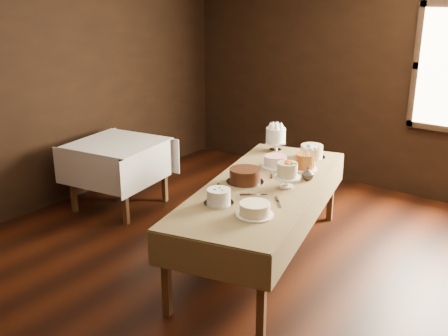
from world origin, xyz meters
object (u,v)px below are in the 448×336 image
Objects in this scene: cake_caramel at (305,162)px; cake_speckled at (312,152)px; cake_lattice at (275,162)px; cake_server_b at (279,204)px; cake_meringue at (276,140)px; cake_server_a at (259,194)px; flower_vase at (308,173)px; display_table at (264,190)px; cake_swirl at (219,197)px; cake_server_e at (226,190)px; cake_server_d at (303,178)px; cake_cream at (255,210)px; cake_chocolate at (245,176)px; cake_flowers at (287,176)px; cake_server_c at (272,172)px; side_table at (118,150)px.

cake_speckled is at bearing 108.55° from cake_caramel.
cake_lattice is 0.97m from cake_server_b.
cake_meringue is 0.43m from cake_speckled.
cake_server_a is 1.95× the size of flower_vase.
display_table is at bearing -125.50° from flower_vase.
cake_swirl is 0.32m from cake_server_e.
cake_server_b is (0.27, -0.92, -0.07)m from cake_caramel.
cake_server_d is 0.08m from flower_vase.
cake_lattice is at bearing 174.44° from cake_server_b.
cake_server_b is (0.36, -0.32, 0.06)m from display_table.
cake_lattice is (0.29, -0.46, -0.07)m from cake_meringue.
cake_server_a is at bearing 119.69° from cake_cream.
cake_meringue is 0.66m from cake_caramel.
cake_meringue reaches higher than cake_chocolate.
cake_lattice is 1.24× the size of cake_flowers.
flower_vase is at bearing -114.34° from cake_server_c.
cake_lattice is 1.31× the size of cake_server_e.
side_table is (-2.05, 0.08, -0.01)m from display_table.
cake_meringue reaches higher than cake_swirl.
cake_lattice is 0.40m from cake_server_d.
cake_caramel is at bearing 13.79° from side_table.
cake_server_b is at bearing -56.16° from cake_lattice.
cake_meringue is 1.02× the size of cake_caramel.
cake_swirl is at bearing -107.62° from flower_vase.
cake_speckled is (0.43, 0.03, -0.06)m from cake_meringue.
side_table is 2.17m from cake_server_a.
cake_server_a is 0.61m from flower_vase.
side_table is 1.81m from cake_meringue.
display_table is at bearing -161.99° from cake_flowers.
cake_lattice is 1.31× the size of cake_server_b.
flower_vase reaches higher than side_table.
cake_server_b is at bearing -73.53° from cake_caramel.
cake_server_a is at bearing -104.38° from flower_vase.
cake_flowers is 0.33m from cake_server_a.
cake_server_a is at bearing -108.22° from cake_flowers.
cake_meringue is 1.11m from cake_flowers.
cake_server_e is at bearing -123.20° from flower_vase.
cake_flowers is (0.24, -0.91, 0.04)m from cake_speckled.
cake_server_e is (-0.19, -0.32, 0.06)m from display_table.
side_table reaches higher than cake_server_a.
cake_cream is (0.36, -1.59, -0.02)m from cake_speckled.
cake_caramel is 0.96m from cake_server_e.
cake_speckled is 1.30m from cake_server_e.
cake_server_c is (-0.11, 0.32, 0.06)m from display_table.
cake_cream reaches higher than cake_server_a.
side_table is at bearing 163.63° from cake_cream.
cake_server_c is (1.93, 0.24, 0.07)m from side_table.
cake_server_c is (-0.32, 0.26, -0.10)m from cake_flowers.
cake_server_d is 1.95× the size of flower_vase.
cake_server_b is (0.40, -1.29, -0.06)m from cake_speckled.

